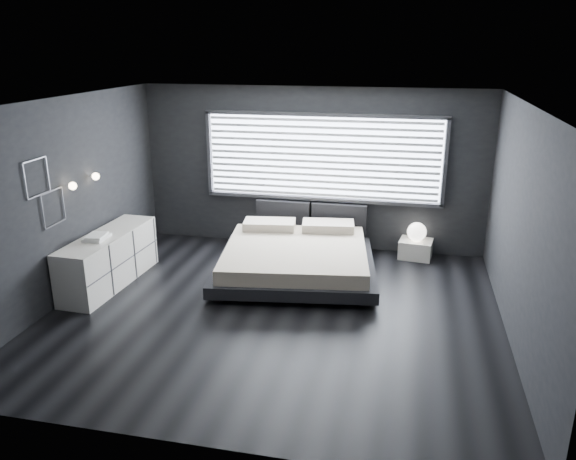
# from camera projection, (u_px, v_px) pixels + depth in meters

# --- Properties ---
(room) EXTENTS (6.04, 6.00, 2.80)m
(room) POSITION_uv_depth(u_px,v_px,m) (274.00, 214.00, 7.20)
(room) COLOR black
(room) RESTS_ON ground
(window) EXTENTS (4.14, 0.09, 1.52)m
(window) POSITION_uv_depth(u_px,v_px,m) (322.00, 158.00, 9.59)
(window) COLOR white
(window) RESTS_ON ground
(headboard) EXTENTS (1.96, 0.16, 0.52)m
(headboard) POSITION_uv_depth(u_px,v_px,m) (311.00, 216.00, 9.90)
(headboard) COLOR black
(headboard) RESTS_ON ground
(sconce_near) EXTENTS (0.18, 0.11, 0.11)m
(sconce_near) POSITION_uv_depth(u_px,v_px,m) (72.00, 186.00, 7.76)
(sconce_near) COLOR silver
(sconce_near) RESTS_ON ground
(sconce_far) EXTENTS (0.18, 0.11, 0.11)m
(sconce_far) POSITION_uv_depth(u_px,v_px,m) (95.00, 176.00, 8.32)
(sconce_far) COLOR silver
(sconce_far) RESTS_ON ground
(wall_art_upper) EXTENTS (0.01, 0.48, 0.48)m
(wall_art_upper) POSITION_uv_depth(u_px,v_px,m) (37.00, 178.00, 7.15)
(wall_art_upper) COLOR #47474C
(wall_art_upper) RESTS_ON ground
(wall_art_lower) EXTENTS (0.01, 0.48, 0.48)m
(wall_art_lower) POSITION_uv_depth(u_px,v_px,m) (53.00, 208.00, 7.53)
(wall_art_lower) COLOR #47474C
(wall_art_lower) RESTS_ON ground
(bed) EXTENTS (2.72, 2.63, 0.63)m
(bed) POSITION_uv_depth(u_px,v_px,m) (296.00, 257.00, 8.78)
(bed) COLOR black
(bed) RESTS_ON ground
(nightstand) EXTENTS (0.59, 0.51, 0.31)m
(nightstand) POSITION_uv_depth(u_px,v_px,m) (416.00, 249.00, 9.53)
(nightstand) COLOR white
(nightstand) RESTS_ON ground
(orb_lamp) EXTENTS (0.32, 0.32, 0.32)m
(orb_lamp) POSITION_uv_depth(u_px,v_px,m) (417.00, 232.00, 9.40)
(orb_lamp) COLOR white
(orb_lamp) RESTS_ON nightstand
(dresser) EXTENTS (0.64, 2.00, 0.79)m
(dresser) POSITION_uv_depth(u_px,v_px,m) (109.00, 259.00, 8.42)
(dresser) COLOR white
(dresser) RESTS_ON ground
(book_stack) EXTENTS (0.29, 0.38, 0.08)m
(book_stack) POSITION_uv_depth(u_px,v_px,m) (97.00, 237.00, 8.08)
(book_stack) COLOR white
(book_stack) RESTS_ON dresser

